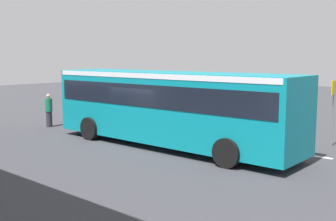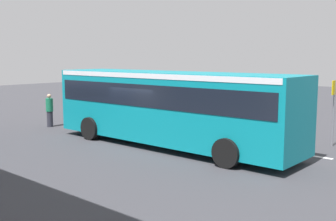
{
  "view_description": "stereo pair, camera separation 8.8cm",
  "coord_description": "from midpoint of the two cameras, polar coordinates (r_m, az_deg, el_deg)",
  "views": [
    {
      "loc": [
        -11.98,
        12.6,
        3.78
      ],
      "look_at": [
        -1.24,
        0.05,
        1.6
      ],
      "focal_mm": 43.67,
      "sensor_mm": 36.0,
      "label": 1
    },
    {
      "loc": [
        -12.05,
        12.54,
        3.78
      ],
      "look_at": [
        -1.24,
        0.05,
        1.6
      ],
      "focal_mm": 43.67,
      "sensor_mm": 36.0,
      "label": 2
    }
  ],
  "objects": [
    {
      "name": "lane_dash_right",
      "position": [
        23.9,
        -9.08,
        -1.67
      ],
      "size": [
        2.0,
        0.2,
        0.01
      ],
      "primitive_type": "cube",
      "color": "silver",
      "rests_on": "ground"
    },
    {
      "name": "lane_dash_leftmost",
      "position": [
        16.82,
        18.63,
        -5.86
      ],
      "size": [
        2.0,
        0.2,
        0.01
      ],
      "primitive_type": "cube",
      "color": "silver",
      "rests_on": "ground"
    },
    {
      "name": "traffic_sign",
      "position": [
        18.57,
        21.99,
        1.13
      ],
      "size": [
        0.08,
        0.6,
        2.8
      ],
      "color": "slate",
      "rests_on": "ground"
    },
    {
      "name": "lane_dash_left",
      "position": [
        18.63,
        7.13,
        -4.24
      ],
      "size": [
        2.0,
        0.2,
        0.01
      ],
      "primitive_type": "cube",
      "color": "silver",
      "rests_on": "ground"
    },
    {
      "name": "city_bus",
      "position": [
        17.09,
        -0.02,
        1.15
      ],
      "size": [
        11.54,
        2.85,
        3.15
      ],
      "color": "#0C8493",
      "rests_on": "ground"
    },
    {
      "name": "ground",
      "position": [
        17.8,
        -3.07,
        -4.76
      ],
      "size": [
        80.0,
        80.0,
        0.0
      ],
      "primitive_type": "plane",
      "color": "#38383D"
    },
    {
      "name": "lane_dash_centre",
      "position": [
        21.05,
        -2.0,
        -2.83
      ],
      "size": [
        2.0,
        0.2,
        0.01
      ],
      "primitive_type": "cube",
      "color": "silver",
      "rests_on": "ground"
    },
    {
      "name": "pedestrian",
      "position": [
        22.99,
        -16.39,
        -0.02
      ],
      "size": [
        0.38,
        0.38,
        1.79
      ],
      "color": "#2D2D38",
      "rests_on": "ground"
    }
  ]
}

